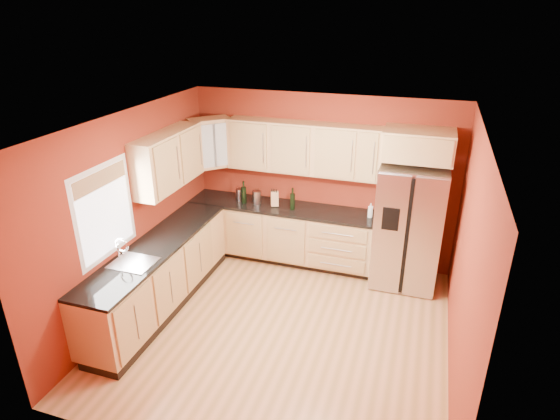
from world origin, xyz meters
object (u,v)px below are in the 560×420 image
refrigerator (408,226)px  soap_dispenser (370,210)px  knife_block (275,199)px  canister_left (257,197)px  wine_bottle_a (292,199)px

refrigerator → soap_dispenser: 0.57m
refrigerator → knife_block: bearing=178.4°
knife_block → canister_left: bearing=162.4°
wine_bottle_a → soap_dispenser: size_ratio=1.63×
knife_block → soap_dispenser: bearing=-20.4°
soap_dispenser → canister_left: bearing=-178.6°
knife_block → refrigerator: bearing=-22.9°
wine_bottle_a → knife_block: 0.31m
refrigerator → wine_bottle_a: size_ratio=5.19×
refrigerator → knife_block: 2.01m
refrigerator → soap_dispenser: refrigerator is taller
canister_left → knife_block: size_ratio=0.93×
canister_left → wine_bottle_a: 0.59m
canister_left → wine_bottle_a: wine_bottle_a is taller
refrigerator → wine_bottle_a: (-1.70, 0.00, 0.20)m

